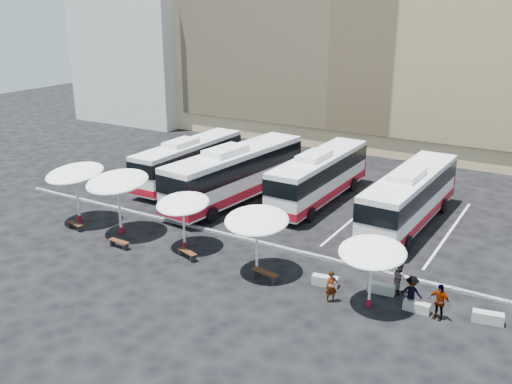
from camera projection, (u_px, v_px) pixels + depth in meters
The scene contains 26 objects.
ground at pixel (217, 237), 34.65m from camera, with size 120.00×120.00×0.00m, color black.
sandstone_building at pixel (396, 11), 56.52m from camera, with size 42.00×18.25×29.60m.
apartment_block at pixel (155, 41), 68.12m from camera, with size 14.00×14.00×18.00m, color silver.
curb_divider at pixel (221, 233), 35.03m from camera, with size 34.00×0.25×0.15m, color black.
bay_lines at pixel (280, 199), 41.15m from camera, with size 24.15×12.00×0.01m.
bus_0 at pixel (189, 160), 44.41m from camera, with size 2.71×11.36×3.60m.
bus_1 at pixel (236, 172), 40.31m from camera, with size 3.98×13.17×4.12m.
bus_2 at pixel (319, 175), 40.27m from camera, with size 2.81×11.83×3.75m.
bus_3 at pixel (410, 196), 35.84m from camera, with size 3.11×12.22×3.86m.
sunshade_0 at pixel (75, 174), 36.03m from camera, with size 4.50×4.53×3.84m.
sunshade_1 at pixel (117, 182), 34.11m from camera, with size 4.09×4.13×3.93m.
sunshade_2 at pixel (183, 204), 32.33m from camera, with size 3.28×3.32×3.19m.
sunshade_3 at pixel (257, 221), 29.14m from camera, with size 4.06×4.09×3.50m.
sunshade_4 at pixel (372, 252), 25.96m from camera, with size 3.55×3.58×3.27m.
wood_bench_0 at pixel (75, 225), 35.72m from camera, with size 1.40×0.62×0.41m.
wood_bench_1 at pixel (119, 242), 33.08m from camera, with size 1.42×0.43×0.43m.
wood_bench_2 at pixel (187, 253), 31.71m from camera, with size 1.48×0.80×0.44m.
wood_bench_3 at pixel (265, 274), 29.24m from camera, with size 1.60×0.66×0.48m.
conc_bench_0 at pixel (325, 281), 28.75m from camera, with size 1.31×0.44×0.49m, color gray.
conc_bench_1 at pixel (381, 288), 28.00m from camera, with size 1.32×0.44×0.50m, color gray.
conc_bench_2 at pixel (417, 307), 26.35m from camera, with size 1.22×0.41×0.46m, color gray.
conc_bench_3 at pixel (488, 318), 25.42m from camera, with size 1.34×0.45×0.50m, color gray.
passenger_0 at pixel (331, 287), 26.98m from camera, with size 0.57×0.38×1.57m, color black.
passenger_1 at pixel (399, 278), 27.87m from camera, with size 0.77×0.60×1.58m, color black.
passenger_2 at pixel (439, 302), 25.53m from camera, with size 1.01×0.42×1.73m, color black.
passenger_3 at pixel (412, 292), 26.44m from camera, with size 1.06×0.61×1.64m, color black.
Camera 1 is at (18.41, -26.20, 13.72)m, focal length 40.00 mm.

